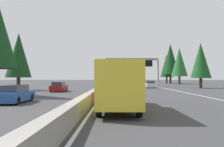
{
  "coord_description": "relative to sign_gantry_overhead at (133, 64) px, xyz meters",
  "views": [
    {
      "loc": [
        -1.1,
        -1.64,
        2.06
      ],
      "look_at": [
        47.03,
        -1.23,
        2.98
      ],
      "focal_mm": 35.99,
      "sensor_mm": 36.0,
      "label": 1
    }
  ],
  "objects": [
    {
      "name": "pickup_distant_a",
      "position": [
        4.1,
        0.7,
        -4.4
      ],
      "size": [
        5.6,
        2.0,
        1.86
      ],
      "color": "slate",
      "rests_on": "ground"
    },
    {
      "name": "shoulder_stripe_median",
      "position": [
        18.49,
        5.78,
        -5.31
      ],
      "size": [
        160.0,
        0.16,
        0.01
      ],
      "primitive_type": "cube",
      "color": "silver",
      "rests_on": "ground"
    },
    {
      "name": "median_barrier",
      "position": [
        28.49,
        6.33,
        -4.87
      ],
      "size": [
        180.0,
        0.56,
        0.9
      ],
      "primitive_type": "cube",
      "color": "gray",
      "rests_on": "ground"
    },
    {
      "name": "oncoming_far",
      "position": [
        -34.13,
        12.57,
        -4.64
      ],
      "size": [
        4.4,
        1.8,
        1.47
      ],
      "rotation": [
        0.0,
        0.0,
        3.14
      ],
      "color": "#1E4793",
      "rests_on": "ground"
    },
    {
      "name": "sedan_near_right",
      "position": [
        -18.79,
        4.19,
        -4.64
      ],
      "size": [
        4.4,
        1.8,
        1.47
      ],
      "color": "#2D6B38",
      "rests_on": "ground"
    },
    {
      "name": "conifer_right_far",
      "position": [
        31.21,
        -15.32,
        1.15
      ],
      "size": [
        4.69,
        4.69,
        10.65
      ],
      "color": "#4C3823",
      "rests_on": "ground"
    },
    {
      "name": "ground_plane",
      "position": [
        8.49,
        6.03,
        -5.32
      ],
      "size": [
        320.0,
        320.0,
        0.0
      ],
      "primitive_type": "plane",
      "color": "#38383A"
    },
    {
      "name": "conifer_left_near",
      "position": [
        -15.26,
        20.37,
        0.49
      ],
      "size": [
        4.21,
        4.21,
        9.56
      ],
      "color": "#4C3823",
      "rests_on": "ground"
    },
    {
      "name": "sedan_mid_center",
      "position": [
        -6.65,
        -2.98,
        -4.64
      ],
      "size": [
        4.4,
        1.8,
        1.47
      ],
      "color": "silver",
      "rests_on": "ground"
    },
    {
      "name": "oncoming_near",
      "position": [
        -19.19,
        12.61,
        -4.64
      ],
      "size": [
        4.4,
        1.8,
        1.47
      ],
      "rotation": [
        0.0,
        0.0,
        3.14
      ],
      "color": "maroon",
      "rests_on": "ground"
    },
    {
      "name": "conifer_right_near",
      "position": [
        -7.87,
        -12.9,
        0.19
      ],
      "size": [
        3.99,
        3.99,
        9.07
      ],
      "color": "#4C3823",
      "rests_on": "ground"
    },
    {
      "name": "sign_gantry_overhead",
      "position": [
        0.0,
        0.0,
        0.0
      ],
      "size": [
        0.5,
        12.68,
        6.69
      ],
      "color": "gray",
      "rests_on": "ground"
    },
    {
      "name": "box_truck_near_center",
      "position": [
        -38.11,
        4.12,
        -3.71
      ],
      "size": [
        8.5,
        2.4,
        2.95
      ],
      "color": "gold",
      "rests_on": "ground"
    },
    {
      "name": "conifer_right_distant",
      "position": [
        31.15,
        -16.7,
        3.64
      ],
      "size": [
        6.48,
        6.48,
        14.73
      ],
      "color": "#4C3823",
      "rests_on": "ground"
    },
    {
      "name": "shoulder_stripe_right",
      "position": [
        18.49,
        -5.49,
        -5.31
      ],
      "size": [
        160.0,
        0.16,
        0.01
      ],
      "primitive_type": "cube",
      "color": "silver",
      "rests_on": "ground"
    },
    {
      "name": "conifer_right_mid",
      "position": [
        18.19,
        -16.28,
        1.69
      ],
      "size": [
        5.07,
        5.07,
        11.53
      ],
      "color": "#4C3823",
      "rests_on": "ground"
    },
    {
      "name": "minivan_far_right",
      "position": [
        55.6,
        -3.01,
        -4.37
      ],
      "size": [
        5.0,
        1.95,
        1.69
      ],
      "color": "red",
      "rests_on": "ground"
    },
    {
      "name": "sedan_mid_left",
      "position": [
        7.58,
        4.08,
        -4.64
      ],
      "size": [
        4.4,
        1.8,
        1.47
      ],
      "color": "black",
      "rests_on": "ground"
    }
  ]
}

